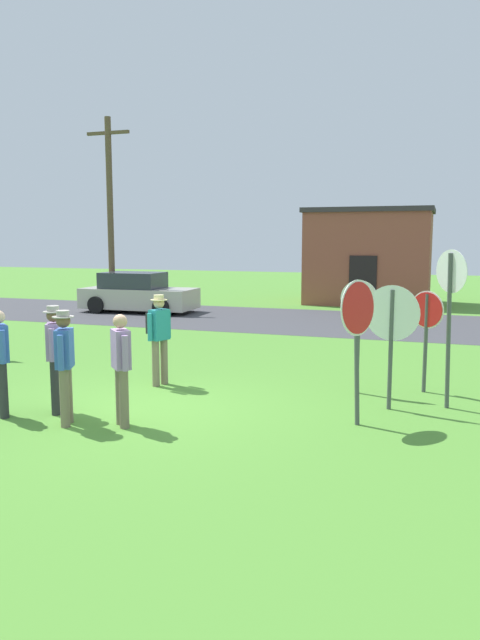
# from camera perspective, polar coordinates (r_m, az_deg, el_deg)

# --- Properties ---
(ground_plane) EXTENTS (80.00, 80.00, 0.00)m
(ground_plane) POSITION_cam_1_polar(r_m,az_deg,el_deg) (10.14, -9.64, -8.33)
(ground_plane) COLOR #518E33
(street_asphalt) EXTENTS (60.00, 6.40, 0.01)m
(street_asphalt) POSITION_cam_1_polar(r_m,az_deg,el_deg) (20.64, 5.52, -0.04)
(street_asphalt) COLOR #424247
(street_asphalt) RESTS_ON ground
(building_background) EXTENTS (5.27, 3.96, 4.05)m
(building_background) POSITION_cam_1_polar(r_m,az_deg,el_deg) (26.63, 12.15, 5.95)
(building_background) COLOR brown
(building_background) RESTS_ON ground
(utility_pole) EXTENTS (1.80, 0.24, 7.40)m
(utility_pole) POSITION_cam_1_polar(r_m,az_deg,el_deg) (24.33, -12.22, 10.15)
(utility_pole) COLOR brown
(utility_pole) RESTS_ON ground
(parked_car_on_street) EXTENTS (4.33, 2.08, 1.51)m
(parked_car_on_street) POSITION_cam_1_polar(r_m,az_deg,el_deg) (23.21, -9.67, 2.45)
(parked_car_on_street) COLOR #B7B2A3
(parked_car_on_street) RESTS_ON ground
(stop_sign_far_back) EXTENTS (0.66, 0.07, 2.06)m
(stop_sign_far_back) POSITION_cam_1_polar(r_m,az_deg,el_deg) (10.95, 11.19, 0.22)
(stop_sign_far_back) COLOR #474C4C
(stop_sign_far_back) RESTS_ON ground
(stop_sign_leaning_left) EXTENTS (0.49, 0.55, 2.62)m
(stop_sign_leaning_left) POSITION_cam_1_polar(r_m,az_deg,el_deg) (10.30, 19.31, 1.62)
(stop_sign_leaning_left) COLOR #474C4C
(stop_sign_leaning_left) RESTS_ON ground
(stop_sign_tallest) EXTENTS (0.89, 0.19, 2.05)m
(stop_sign_tallest) POSITION_cam_1_polar(r_m,az_deg,el_deg) (10.02, 14.19, -0.47)
(stop_sign_tallest) COLOR #474C4C
(stop_sign_tallest) RESTS_ON ground
(stop_sign_rear_right) EXTENTS (0.43, 0.76, 2.19)m
(stop_sign_rear_right) POSITION_cam_1_polar(r_m,az_deg,el_deg) (9.06, 11.09, -0.55)
(stop_sign_rear_right) COLOR #474C4C
(stop_sign_rear_right) RESTS_ON ground
(stop_sign_nearest) EXTENTS (0.58, 0.37, 1.86)m
(stop_sign_nearest) POSITION_cam_1_polar(r_m,az_deg,el_deg) (11.34, 17.26, -0.40)
(stop_sign_nearest) COLOR #474C4C
(stop_sign_nearest) RESTS_ON ground
(person_in_dark_shirt) EXTENTS (0.43, 0.54, 1.74)m
(person_in_dark_shirt) POSITION_cam_1_polar(r_m,az_deg,el_deg) (11.50, -7.72, -1.22)
(person_in_dark_shirt) COLOR #7A6B56
(person_in_dark_shirt) RESTS_ON ground
(person_in_blue) EXTENTS (0.46, 0.40, 1.69)m
(person_in_blue) POSITION_cam_1_polar(r_m,az_deg,el_deg) (10.10, -21.79, -3.30)
(person_in_blue) COLOR #2D2D33
(person_in_blue) RESTS_ON ground
(person_with_sunhat) EXTENTS (0.36, 0.51, 1.74)m
(person_with_sunhat) POSITION_cam_1_polar(r_m,az_deg,el_deg) (10.01, -17.17, -3.00)
(person_with_sunhat) COLOR #2D2D33
(person_with_sunhat) RESTS_ON ground
(person_on_left) EXTENTS (0.43, 0.43, 1.69)m
(person_on_left) POSITION_cam_1_polar(r_m,az_deg,el_deg) (9.08, -11.20, -4.09)
(person_on_left) COLOR #7A6B56
(person_on_left) RESTS_ON ground
(person_in_teal) EXTENTS (0.34, 0.53, 1.74)m
(person_in_teal) POSITION_cam_1_polar(r_m,az_deg,el_deg) (9.33, -16.29, -3.73)
(person_in_teal) COLOR #7A6B56
(person_in_teal) RESTS_ON ground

